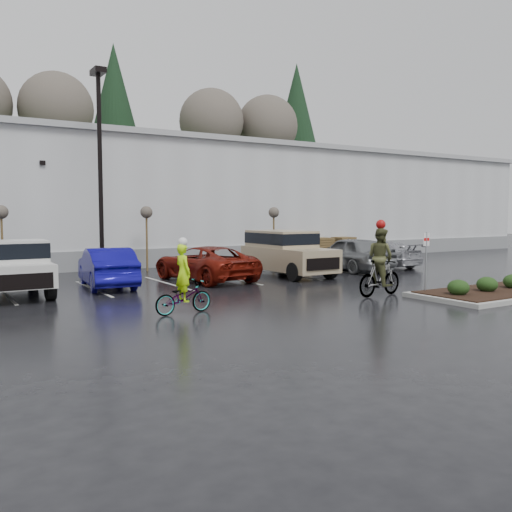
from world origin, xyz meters
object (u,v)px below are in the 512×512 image
sapling_mid (146,216)px  cyclist_olive (380,269)px  car_far_silver (381,254)px  cyclist_hivis (183,290)px  suv_tan (288,253)px  pallet_stack_c (343,247)px  sapling_west (1,216)px  sapling_east (274,215)px  pickup_white (12,267)px  fire_lane_sign (426,255)px  lamppost (100,150)px  car_red (204,263)px  pallet_stack_a (299,249)px  car_blue (107,267)px  car_grey (351,254)px  pallet_stack_b (321,248)px

sapling_mid → cyclist_olive: bearing=-71.9°
sapling_mid → cyclist_olive: (3.92, -12.02, -1.79)m
sapling_mid → car_far_silver: (11.24, -4.62, -2.05)m
cyclist_hivis → suv_tan: bearing=-59.0°
pallet_stack_c → cyclist_olive: bearing=-126.3°
sapling_west → pallet_stack_c: 20.13m
sapling_east → pickup_white: (-14.30, -5.20, -1.75)m
sapling_east → fire_lane_sign: bearing=-99.8°
sapling_west → pickup_white: 5.50m
pickup_white → car_far_silver: size_ratio=1.12×
lamppost → cyclist_hivis: 11.65m
lamppost → sapling_east: (10.00, 1.00, -2.96)m
car_far_silver → sapling_east: bearing=-52.4°
fire_lane_sign → suv_tan: (-0.58, 7.39, -0.38)m
car_far_silver → car_red: bearing=0.6°
sapling_mid → sapling_east: size_ratio=1.00×
pallet_stack_a → cyclist_hivis: (-13.18, -12.50, 0.00)m
pickup_white → cyclist_olive: 12.71m
car_blue → car_far_silver: car_blue is taller
pickup_white → cyclist_olive: cyclist_olive is taller
sapling_east → car_far_silver: size_ratio=0.69×
cyclist_olive → suv_tan: bearing=-13.4°
fire_lane_sign → suv_tan: bearing=94.5°
sapling_east → suv_tan: (-2.78, -5.41, -1.70)m
sapling_west → cyclist_hivis: bearing=-73.9°
fire_lane_sign → car_far_silver: size_ratio=0.47×
car_grey → sapling_west: bearing=-14.6°
cyclist_hivis → cyclist_olive: (7.10, -0.52, 0.26)m
pallet_stack_a → sapling_west: bearing=-176.5°
sapling_mid → pallet_stack_c: 13.69m
pallet_stack_a → car_far_silver: car_far_silver is taller
sapling_east → suv_tan: sapling_east is taller
suv_tan → pallet_stack_b: bearing=42.6°
sapling_west → car_far_silver: sapling_west is taller
car_grey → lamppost: bearing=-16.3°
sapling_west → car_far_silver: 18.45m
pallet_stack_a → car_far_silver: bearing=-77.5°
car_red → car_grey: 7.99m
fire_lane_sign → cyclist_olive: size_ratio=0.84×
sapling_west → fire_lane_sign: (11.80, -12.80, -1.32)m
fire_lane_sign → cyclist_hivis: bearing=171.3°
car_grey → cyclist_hivis: (-11.86, -6.32, -0.18)m
sapling_east → pallet_stack_b: (4.20, 1.00, -2.05)m
suv_tan → cyclist_hivis: size_ratio=2.36×
sapling_mid → car_blue: (-3.39, -4.79, -1.96)m
sapling_east → car_blue: (-10.89, -4.79, -1.96)m
sapling_west → car_blue: bearing=-57.0°
pallet_stack_a → car_red: size_ratio=0.26×
pallet_stack_a → car_blue: size_ratio=0.29×
pallet_stack_a → cyclist_olive: size_ratio=0.51×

